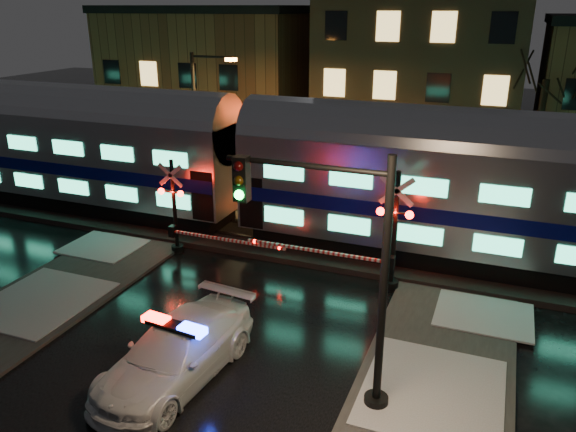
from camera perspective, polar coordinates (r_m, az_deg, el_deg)
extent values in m
plane|color=black|center=(19.60, -3.60, -8.32)|extent=(120.00, 120.00, 0.00)
cube|color=black|center=(23.70, 1.47, -2.63)|extent=(90.00, 4.20, 0.24)
cube|color=brown|center=(42.97, -7.28, 13.78)|extent=(14.00, 10.00, 9.00)
cube|color=brown|center=(38.56, 13.73, 14.49)|extent=(12.00, 11.00, 11.50)
cube|color=black|center=(32.13, -25.94, 2.52)|extent=(24.00, 2.40, 0.80)
cube|color=#B7BAC1|center=(31.58, -26.58, 6.49)|extent=(25.00, 3.05, 3.80)
cube|color=#090D66|center=(31.66, -26.47, 5.79)|extent=(24.75, 3.09, 0.55)
cylinder|color=#B7BAC1|center=(31.27, -27.08, 9.50)|extent=(25.00, 3.05, 3.05)
cube|color=black|center=(22.50, 26.97, -4.89)|extent=(24.00, 2.40, 0.80)
imported|color=silver|center=(15.67, -11.28, -13.46)|extent=(2.72, 5.60, 1.57)
cube|color=black|center=(15.23, -11.50, -10.88)|extent=(1.67, 0.58, 0.10)
cube|color=#FF0C05|center=(15.54, -13.25, -10.17)|extent=(0.75, 0.43, 0.18)
cube|color=#1426FF|center=(14.89, -9.69, -11.36)|extent=(0.75, 0.43, 0.18)
cylinder|color=black|center=(20.40, 10.38, -6.89)|extent=(0.54, 0.54, 0.33)
cylinder|color=black|center=(19.57, 10.76, -1.64)|extent=(0.17, 0.17, 4.36)
sphere|color=#FF0C05|center=(19.21, 9.37, 0.47)|extent=(0.28, 0.28, 0.28)
sphere|color=#FF0C05|center=(19.06, 12.24, 0.10)|extent=(0.28, 0.28, 0.28)
cube|color=white|center=(20.36, 2.89, -3.55)|extent=(5.45, 0.10, 0.10)
cube|color=black|center=(19.75, 10.42, -4.68)|extent=(0.25, 0.30, 0.45)
cylinder|color=black|center=(23.41, -11.15, -3.28)|extent=(0.49, 0.49, 0.29)
cylinder|color=black|center=(22.75, -11.46, 0.87)|extent=(0.16, 0.16, 3.89)
sphere|color=#FF0C05|center=(22.63, -12.76, 2.48)|extent=(0.25, 0.25, 0.25)
sphere|color=#FF0C05|center=(22.17, -10.88, 2.24)|extent=(0.25, 0.25, 0.25)
cube|color=white|center=(21.72, -6.22, -2.41)|extent=(4.86, 0.10, 0.10)
cube|color=black|center=(22.88, -11.63, -1.51)|extent=(0.25, 0.30, 0.45)
cylinder|color=black|center=(14.95, 8.92, -18.15)|extent=(0.61, 0.61, 0.33)
cylinder|color=black|center=(13.25, 9.65, -7.62)|extent=(0.20, 0.20, 6.51)
cylinder|color=black|center=(12.68, 1.74, 5.14)|extent=(3.91, 0.13, 0.13)
cube|color=black|center=(13.24, -4.72, 3.79)|extent=(0.35, 0.30, 1.09)
sphere|color=#0CFF3F|center=(13.21, -4.98, 2.16)|extent=(0.24, 0.24, 0.24)
cylinder|color=black|center=(29.11, -9.34, 8.85)|extent=(0.18, 0.18, 7.36)
cylinder|color=black|center=(28.07, -7.74, 15.73)|extent=(2.21, 0.11, 0.11)
cube|color=orange|center=(27.61, -5.82, 15.54)|extent=(0.51, 0.26, 0.17)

